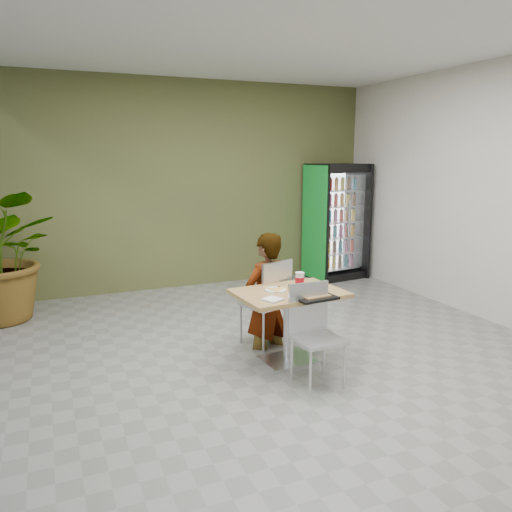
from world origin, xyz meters
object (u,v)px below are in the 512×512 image
object	(u,v)px
dining_table	(289,312)
cafeteria_tray	(314,297)
chair_near	(313,325)
beverage_fridge	(337,221)
potted_plant	(3,255)
seated_woman	(266,303)
soda_cup	(300,281)
chair_far	(271,296)

from	to	relation	value
dining_table	cafeteria_tray	xyz separation A→B (m)	(0.11, -0.32, 0.22)
chair_near	beverage_fridge	bearing A→B (deg)	54.64
dining_table	potted_plant	world-z (taller)	potted_plant
seated_woman	potted_plant	distance (m)	3.39
seated_woman	cafeteria_tray	size ratio (longest dim) A/B	4.01
soda_cup	beverage_fridge	xyz separation A→B (m)	(2.22, 2.87, 0.13)
chair_near	cafeteria_tray	size ratio (longest dim) A/B	2.37
soda_cup	potted_plant	world-z (taller)	potted_plant
potted_plant	dining_table	bearing A→B (deg)	-43.92
chair_near	cafeteria_tray	world-z (taller)	chair_near
dining_table	seated_woman	bearing A→B (deg)	91.30
dining_table	beverage_fridge	world-z (taller)	beverage_fridge
dining_table	seated_woman	distance (m)	0.53
chair_near	potted_plant	bearing A→B (deg)	131.17
chair_far	cafeteria_tray	xyz separation A→B (m)	(0.08, -0.80, 0.20)
cafeteria_tray	soda_cup	bearing A→B (deg)	83.25
potted_plant	chair_near	bearing A→B (deg)	-48.18
chair_far	cafeteria_tray	size ratio (longest dim) A/B	2.49
chair_near	potted_plant	world-z (taller)	potted_plant
dining_table	beverage_fridge	size ratio (longest dim) A/B	0.57
chair_far	potted_plant	distance (m)	3.43
seated_woman	chair_far	bearing A→B (deg)	107.15
cafeteria_tray	potted_plant	distance (m)	4.02
chair_far	soda_cup	xyz separation A→B (m)	(0.13, -0.42, 0.26)
chair_far	chair_near	size ratio (longest dim) A/B	1.05
chair_near	beverage_fridge	size ratio (longest dim) A/B	0.48
dining_table	soda_cup	xyz separation A→B (m)	(0.15, 0.06, 0.29)
chair_far	beverage_fridge	bearing A→B (deg)	-153.35
chair_near	seated_woman	bearing A→B (deg)	91.57
chair_far	beverage_fridge	world-z (taller)	beverage_fridge
potted_plant	cafeteria_tray	bearing A→B (deg)	-46.13
seated_woman	beverage_fridge	world-z (taller)	beverage_fridge
soda_cup	cafeteria_tray	bearing A→B (deg)	-96.75
dining_table	potted_plant	bearing A→B (deg)	136.08
chair_far	beverage_fridge	xyz separation A→B (m)	(2.35, 2.45, 0.40)
cafeteria_tray	beverage_fridge	size ratio (longest dim) A/B	0.20
chair_far	soda_cup	world-z (taller)	chair_far
dining_table	cafeteria_tray	bearing A→B (deg)	-71.58
dining_table	soda_cup	bearing A→B (deg)	23.05
potted_plant	beverage_fridge	bearing A→B (deg)	4.03
chair_far	dining_table	bearing A→B (deg)	67.77
cafeteria_tray	beverage_fridge	bearing A→B (deg)	55.19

